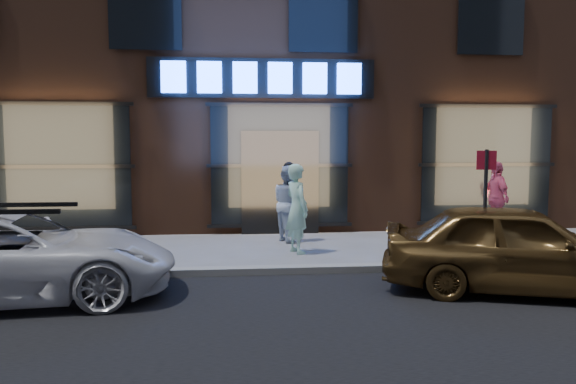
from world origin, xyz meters
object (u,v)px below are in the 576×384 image
(man_cap, at_px, (289,203))
(white_suv, at_px, (11,256))
(man_bowtie, at_px, (297,209))
(sign_post, at_px, (485,197))
(gold_sedan, at_px, (519,248))
(passerby, at_px, (496,198))

(man_cap, xyz_separation_m, white_suv, (-4.24, -4.13, -0.21))
(man_bowtie, height_order, man_cap, man_bowtie)
(white_suv, bearing_deg, sign_post, -87.43)
(man_bowtie, bearing_deg, sign_post, -139.24)
(man_bowtie, relative_size, gold_sedan, 0.45)
(man_cap, height_order, passerby, passerby)
(sign_post, bearing_deg, white_suv, -156.79)
(man_bowtie, bearing_deg, passerby, -92.95)
(white_suv, height_order, sign_post, sign_post)
(white_suv, xyz_separation_m, gold_sedan, (7.12, -0.31, 0.04))
(man_bowtie, height_order, white_suv, man_bowtie)
(man_cap, xyz_separation_m, gold_sedan, (2.88, -4.44, -0.17))
(white_suv, bearing_deg, man_bowtie, -63.60)
(passerby, relative_size, gold_sedan, 0.44)
(passerby, xyz_separation_m, gold_sedan, (-1.99, -4.83, -0.20))
(sign_post, bearing_deg, man_bowtie, 166.18)
(passerby, xyz_separation_m, white_suv, (-9.11, -4.52, -0.24))
(man_bowtie, distance_m, white_suv, 5.14)
(man_cap, relative_size, white_suv, 0.37)
(man_cap, height_order, white_suv, man_cap)
(white_suv, bearing_deg, passerby, -70.87)
(gold_sedan, height_order, sign_post, sign_post)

